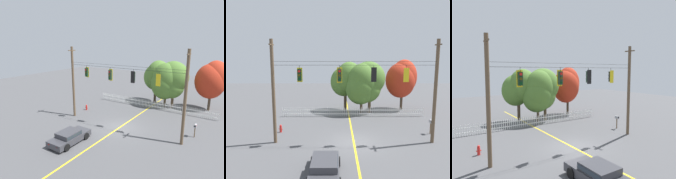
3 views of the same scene
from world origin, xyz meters
The scene contains 15 objects.
ground centered at (0.00, 0.00, 0.00)m, with size 80.00×80.00×0.00m, color #4C4C4F.
lane_centerline_stripe centered at (0.00, 0.00, 0.00)m, with size 0.16×36.00×0.01m, color gold.
signal_support_span centered at (0.00, 0.00, 4.35)m, with size 13.44×1.10×8.54m.
traffic_signal_northbound_primary centered at (-4.43, 0.01, 5.69)m, with size 0.43×0.38×1.37m.
traffic_signal_westbound_side centered at (-1.21, 0.01, 5.68)m, with size 0.43×0.38×1.43m.
traffic_signal_eastbound_side centered at (1.53, -0.01, 5.72)m, with size 0.43×0.38×1.34m.
traffic_signal_southbound_primary centered at (4.12, -0.01, 5.70)m, with size 0.43×0.38×1.34m.
white_picket_fence centered at (0.44, 8.00, 0.55)m, with size 16.82×0.06×1.10m.
autumn_maple_near_fence centered at (-0.21, 11.03, 4.12)m, with size 4.12×3.66×6.45m.
autumn_maple_mid centered at (1.53, 9.46, 3.62)m, with size 3.88×3.43×6.29m.
autumn_oak_far_east centered at (2.38, 10.03, 3.89)m, with size 4.20×3.53×6.53m.
autumn_maple_far_west centered at (7.18, 11.67, 4.16)m, with size 4.14×3.65×6.73m.
parked_car centered at (-2.13, -5.35, 0.60)m, with size 1.95×4.11×1.15m.
fire_hydrant centered at (-6.78, 2.52, 0.36)m, with size 0.38×0.22×0.74m.
roadside_mailbox centered at (7.27, 2.07, 1.12)m, with size 0.25×0.44×1.38m.
Camera 1 is at (10.46, -17.41, 9.10)m, focal length 32.32 mm.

